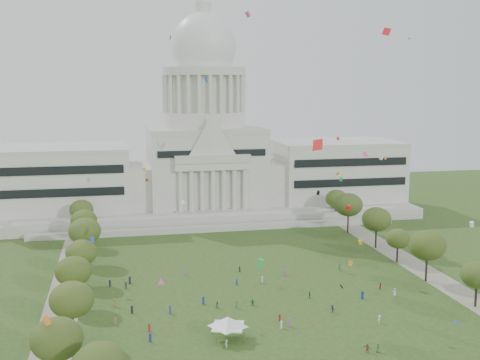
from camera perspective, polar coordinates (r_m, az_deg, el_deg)
The scene contains 31 objects.
ground at distance 135.97m, azimuth 3.96°, elevation -13.05°, with size 400.00×400.00×0.00m, color #30491C.
capitol at distance 238.99m, azimuth -3.35°, elevation 2.16°, with size 160.00×64.50×91.30m.
path_left at distance 160.15m, azimuth -16.18°, elevation -9.91°, with size 8.00×160.00×0.04m, color gray.
path_right at distance 179.63m, azimuth 16.33°, elevation -7.83°, with size 8.00×160.00×0.04m, color gray.
row_tree_l_0 at distance 108.61m, azimuth -16.99°, elevation -14.23°, with size 8.85×8.85×12.59m.
row_tree_l_1 at distance 125.87m, azimuth -15.68°, elevation -10.87°, with size 8.86×8.86×12.59m.
row_tree_r_1 at distance 150.55m, azimuth 21.57°, elevation -8.37°, with size 7.58×7.58×10.78m.
row_tree_l_2 at distance 145.26m, azimuth -15.52°, elevation -8.34°, with size 8.42×8.42×11.97m.
row_tree_r_2 at distance 164.67m, azimuth 17.35°, elevation -5.93°, with size 9.55×9.55×13.58m.
row_tree_l_3 at distance 161.19m, azimuth -14.81°, elevation -6.68°, with size 8.12×8.12×11.55m.
row_tree_r_3 at distance 179.97m, azimuth 14.75°, elevation -5.39°, with size 7.01×7.01×9.98m.
row_tree_l_4 at distance 178.78m, azimuth -14.52°, elevation -4.71°, with size 9.29×9.29×13.21m.
row_tree_r_4 at distance 193.23m, azimuth 12.82°, elevation -3.65°, with size 9.19×9.19×13.06m.
row_tree_l_5 at distance 197.14m, azimuth -14.59°, elevation -3.72°, with size 8.33×8.33×11.85m.
row_tree_r_5 at distance 210.68m, azimuth 10.25°, elevation -2.33°, with size 9.82×9.82×13.96m.
row_tree_l_6 at distance 214.96m, azimuth -14.80°, elevation -2.71°, with size 8.19×8.19×11.64m.
row_tree_r_6 at distance 228.22m, azimuth 9.14°, elevation -1.78°, with size 8.42×8.42×11.97m.
event_tent at distance 124.95m, azimuth -1.15°, elevation -13.25°, with size 10.65×10.65×4.79m.
person_0 at distance 153.80m, azimuth 14.45°, elevation -10.26°, with size 0.96×0.62×1.97m, color silver.
person_2 at distance 157.74m, azimuth 13.19°, elevation -9.78°, with size 0.78×0.48×1.61m, color #B21E1E.
person_3 at distance 140.65m, azimuth 8.74°, elevation -11.96°, with size 1.18×0.61×1.83m, color #26262B.
person_4 at distance 148.47m, azimuth 6.62°, elevation -10.78°, with size 1.02×0.56×1.74m, color #33723F.
person_5 at distance 143.09m, azimuth 1.21°, elevation -11.52°, with size 1.49×0.59×1.61m, color #33723F.
person_6 at distance 123.20m, azimuth 12.94°, elevation -15.22°, with size 0.94×0.61×1.91m, color #33723F.
person_7 at distance 121.99m, azimuth -1.31°, elevation -15.28°, with size 0.64×0.47×1.75m, color silver.
person_8 at distance 141.75m, azimuth -2.19°, elevation -11.74°, with size 0.77×0.47×1.58m, color #33723F.
person_9 at distance 136.80m, azimuth 13.09°, elevation -12.73°, with size 1.16×0.60×1.80m, color silver.
person_10 at distance 153.39m, azimuth 5.57°, elevation -10.14°, with size 0.91×0.50×1.55m, color silver.
person_11 at distance 122.64m, azimuth 12.00°, elevation -15.33°, with size 1.70×0.67×1.84m, color olive.
distant_crowd at distance 147.13m, azimuth -2.49°, elevation -10.90°, with size 63.08×41.47×1.95m.
kite_swarm at distance 133.78m, azimuth 3.60°, elevation -1.54°, with size 87.09×101.26×61.28m.
Camera 1 is at (-34.49, -121.11, 51.30)m, focal length 45.00 mm.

